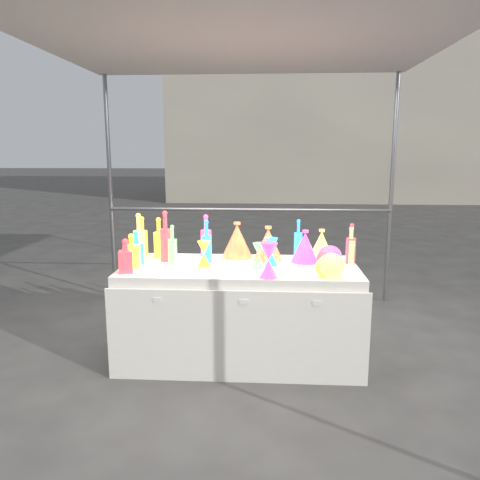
# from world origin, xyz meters

# --- Properties ---
(ground) EXTENTS (80.00, 80.00, 0.00)m
(ground) POSITION_xyz_m (0.00, 0.00, 0.00)
(ground) COLOR #5F5C58
(ground) RESTS_ON ground
(canopy_tent) EXTENTS (3.15, 3.15, 2.46)m
(canopy_tent) POSITION_xyz_m (0.00, 0.01, 2.38)
(canopy_tent) COLOR gray
(canopy_tent) RESTS_ON ground
(display_table) EXTENTS (1.84, 0.83, 0.75)m
(display_table) POSITION_xyz_m (0.00, -0.01, 0.37)
(display_table) COLOR white
(display_table) RESTS_ON ground
(background_building) EXTENTS (14.00, 6.00, 6.00)m
(background_building) POSITION_xyz_m (4.00, 14.00, 3.00)
(background_building) COLOR beige
(background_building) RESTS_ON ground
(cardboard_box_closed) EXTENTS (0.51, 0.39, 0.35)m
(cardboard_box_closed) POSITION_xyz_m (-0.62, 1.89, 0.18)
(cardboard_box_closed) COLOR #916241
(cardboard_box_closed) RESTS_ON ground
(cardboard_box_flat) EXTENTS (0.72, 0.53, 0.06)m
(cardboard_box_flat) POSITION_xyz_m (0.78, 2.52, 0.03)
(cardboard_box_flat) COLOR #916241
(cardboard_box_flat) RESTS_ON ground
(bottle_0) EXTENTS (0.10, 0.10, 0.32)m
(bottle_0) POSITION_xyz_m (-0.85, 0.35, 0.91)
(bottle_0) COLOR red
(bottle_0) RESTS_ON display_table
(bottle_2) EXTENTS (0.10, 0.10, 0.41)m
(bottle_2) POSITION_xyz_m (-0.60, 0.12, 0.95)
(bottle_2) COLOR orange
(bottle_2) RESTS_ON display_table
(bottle_3) EXTENTS (0.11, 0.11, 0.35)m
(bottle_3) POSITION_xyz_m (-0.30, 0.32, 0.93)
(bottle_3) COLOR blue
(bottle_3) RESTS_ON display_table
(bottle_4) EXTENTS (0.09, 0.09, 0.38)m
(bottle_4) POSITION_xyz_m (-0.81, 0.12, 0.94)
(bottle_4) COLOR #158581
(bottle_4) RESTS_ON display_table
(bottle_5) EXTENTS (0.08, 0.08, 0.31)m
(bottle_5) POSITION_xyz_m (-0.52, 0.00, 0.91)
(bottle_5) COLOR #C327B8
(bottle_5) RESTS_ON display_table
(bottle_6) EXTENTS (0.11, 0.11, 0.33)m
(bottle_6) POSITION_xyz_m (-0.69, 0.25, 0.92)
(bottle_6) COLOR red
(bottle_6) RESTS_ON display_table
(bottle_7) EXTENTS (0.08, 0.08, 0.34)m
(bottle_7) POSITION_xyz_m (-0.27, 0.10, 0.92)
(bottle_7) COLOR #1A912B
(bottle_7) RESTS_ON display_table
(decanter_0) EXTENTS (0.10, 0.10, 0.26)m
(decanter_0) POSITION_xyz_m (-0.81, -0.10, 0.88)
(decanter_0) COLOR red
(decanter_0) RESTS_ON display_table
(decanter_1) EXTENTS (0.12, 0.12, 0.25)m
(decanter_1) POSITION_xyz_m (-0.81, -0.25, 0.87)
(decanter_1) COLOR orange
(decanter_1) RESTS_ON display_table
(decanter_2) EXTENTS (0.13, 0.13, 0.25)m
(decanter_2) POSITION_xyz_m (-0.81, 0.03, 0.88)
(decanter_2) COLOR #1A912B
(decanter_2) RESTS_ON display_table
(hourglass_1) EXTENTS (0.12, 0.12, 0.25)m
(hourglass_1) POSITION_xyz_m (0.22, -0.34, 0.87)
(hourglass_1) COLOR blue
(hourglass_1) RESTS_ON display_table
(hourglass_3) EXTENTS (0.10, 0.10, 0.19)m
(hourglass_3) POSITION_xyz_m (0.14, -0.06, 0.85)
(hourglass_3) COLOR #C327B8
(hourglass_3) RESTS_ON display_table
(hourglass_4) EXTENTS (0.12, 0.12, 0.20)m
(hourglass_4) POSITION_xyz_m (-0.27, -0.04, 0.85)
(hourglass_4) COLOR red
(hourglass_4) RESTS_ON display_table
(hourglass_5) EXTENTS (0.11, 0.11, 0.21)m
(hourglass_5) POSITION_xyz_m (0.24, 0.03, 0.86)
(hourglass_5) COLOR #1A912B
(hourglass_5) RESTS_ON display_table
(globe_0) EXTENTS (0.19, 0.19, 0.12)m
(globe_0) POSITION_xyz_m (0.62, -0.29, 0.81)
(globe_0) COLOR red
(globe_0) RESTS_ON display_table
(globe_1) EXTENTS (0.19, 0.19, 0.15)m
(globe_1) POSITION_xyz_m (0.65, -0.30, 0.83)
(globe_1) COLOR #158581
(globe_1) RESTS_ON display_table
(globe_2) EXTENTS (0.15, 0.15, 0.12)m
(globe_2) POSITION_xyz_m (0.65, -0.02, 0.81)
(globe_2) COLOR orange
(globe_2) RESTS_ON display_table
(globe_3) EXTENTS (0.23, 0.23, 0.14)m
(globe_3) POSITION_xyz_m (0.68, 0.01, 0.82)
(globe_3) COLOR blue
(globe_3) RESTS_ON display_table
(lampshade_0) EXTENTS (0.30, 0.30, 0.28)m
(lampshade_0) POSITION_xyz_m (0.21, 0.18, 0.89)
(lampshade_0) COLOR yellow
(lampshade_0) RESTS_ON display_table
(lampshade_1) EXTENTS (0.30, 0.30, 0.29)m
(lampshade_1) POSITION_xyz_m (-0.04, 0.28, 0.90)
(lampshade_1) COLOR yellow
(lampshade_1) RESTS_ON display_table
(lampshade_2) EXTENTS (0.28, 0.28, 0.26)m
(lampshade_2) POSITION_xyz_m (0.51, 0.15, 0.88)
(lampshade_2) COLOR blue
(lampshade_2) RESTS_ON display_table
(lampshade_3) EXTENTS (0.24, 0.24, 0.24)m
(lampshade_3) POSITION_xyz_m (0.65, 0.28, 0.87)
(lampshade_3) COLOR #158581
(lampshade_3) RESTS_ON display_table
(bottle_8) EXTENTS (0.09, 0.09, 0.31)m
(bottle_8) POSITION_xyz_m (0.46, 0.36, 0.91)
(bottle_8) COLOR #1A912B
(bottle_8) RESTS_ON display_table
(bottle_9) EXTENTS (0.09, 0.09, 0.32)m
(bottle_9) POSITION_xyz_m (0.86, 0.11, 0.91)
(bottle_9) COLOR orange
(bottle_9) RESTS_ON display_table
(bottle_10) EXTENTS (0.08, 0.08, 0.29)m
(bottle_10) POSITION_xyz_m (0.86, 0.15, 0.89)
(bottle_10) COLOR blue
(bottle_10) RESTS_ON display_table
(bottle_11) EXTENTS (0.07, 0.07, 0.29)m
(bottle_11) POSITION_xyz_m (0.86, 0.11, 0.90)
(bottle_11) COLOR #158581
(bottle_11) RESTS_ON display_table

